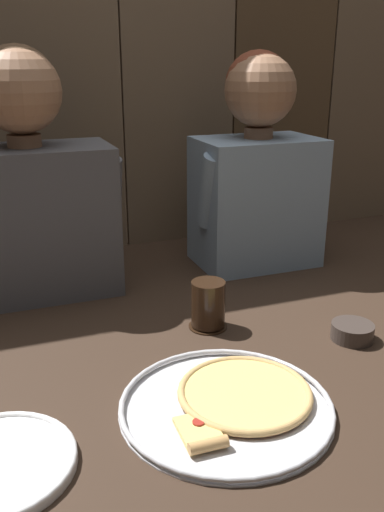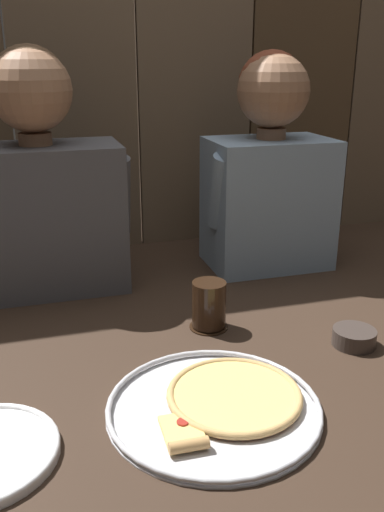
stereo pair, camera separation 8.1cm
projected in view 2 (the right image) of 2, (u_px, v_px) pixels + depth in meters
name	position (u px, v px, depth m)	size (l,w,h in m)	color
ground_plane	(215.00, 352.00, 1.14)	(3.20, 3.20, 0.00)	#332319
pizza_tray	(221.00, 403.00, 0.96)	(0.37, 0.37, 0.03)	silver
drinking_glass	(209.00, 306.00, 1.23)	(0.09, 0.09, 0.11)	black
dipping_bowl	(354.00, 336.00, 1.16)	(0.09, 0.09, 0.04)	#3D332D
diner_left	(40.00, 184.00, 1.37)	(0.44, 0.22, 0.61)	#4C4C51
diner_right	(270.00, 169.00, 1.54)	(0.38, 0.23, 0.60)	#849EB7
wooden_backdrop_wall	(135.00, 35.00, 1.60)	(2.19, 0.03, 1.28)	brown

